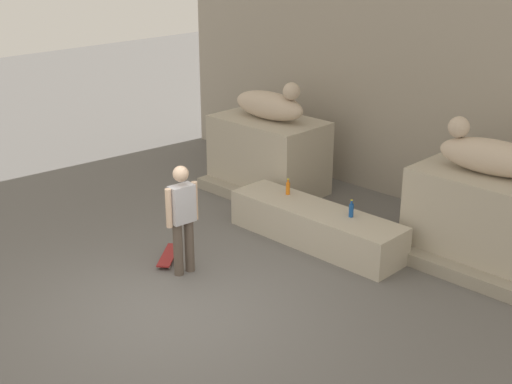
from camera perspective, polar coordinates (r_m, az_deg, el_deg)
ground_plane at (r=9.43m, az=-6.82°, el=-9.62°), size 40.00×40.00×0.00m
facade_wall at (r=12.70m, az=14.20°, el=14.51°), size 11.56×0.60×6.97m
pedestal_left at (r=13.27m, az=1.05°, el=3.11°), size 2.11×1.32×1.42m
pedestal_right at (r=10.89m, az=18.40°, el=-2.09°), size 2.11×1.32×1.42m
statue_reclining_left at (r=12.97m, az=1.20°, el=7.26°), size 1.61×0.59×0.78m
statue_reclining_right at (r=10.57m, az=18.83°, el=2.92°), size 1.65×0.73×0.78m
ledge_block at (r=11.15m, az=4.94°, el=-2.78°), size 3.07×0.82×0.60m
skater at (r=9.96m, az=-6.12°, el=-1.93°), size 0.23×0.54×1.67m
skateboard at (r=10.74m, az=-7.25°, el=-5.23°), size 0.65×0.75×0.08m
bottle_orange at (r=11.54m, az=2.66°, el=0.33°), size 0.07×0.07×0.28m
bottle_blue at (r=10.72m, az=7.89°, el=-1.48°), size 0.07×0.07×0.28m
stair_step at (r=11.64m, az=6.74°, el=-2.85°), size 6.58×0.50×0.20m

